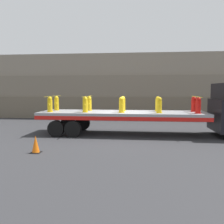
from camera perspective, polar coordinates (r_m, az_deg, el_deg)
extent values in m
plane|color=#2D2D30|center=(13.76, 2.34, -5.08)|extent=(120.00, 120.00, 0.00)
cube|color=#665B4C|center=(21.79, 3.91, 1.11)|extent=(60.00, 3.00, 1.81)
cube|color=#756B5B|center=(21.89, 3.96, 5.86)|extent=(60.00, 3.00, 1.81)
cube|color=gray|center=(22.13, 4.00, 10.53)|extent=(60.00, 3.00, 1.81)
cube|color=gray|center=(13.60, 2.36, -0.24)|extent=(8.96, 2.42, 0.14)
cube|color=red|center=(12.46, 1.97, -1.53)|extent=(8.96, 0.08, 0.20)
cube|color=red|center=(14.77, 2.68, -0.47)|extent=(8.96, 0.08, 0.20)
cylinder|color=black|center=(13.01, -8.92, -3.83)|extent=(0.85, 0.30, 0.85)
cylinder|color=black|center=(15.15, -6.69, -2.53)|extent=(0.85, 0.30, 0.85)
cylinder|color=black|center=(13.28, -12.66, -3.72)|extent=(0.85, 0.30, 0.85)
cylinder|color=black|center=(15.38, -9.95, -2.46)|extent=(0.85, 0.30, 0.85)
cylinder|color=gold|center=(13.90, -13.97, 0.09)|extent=(0.33, 0.33, 0.03)
cylinder|color=gold|center=(13.87, -14.00, 1.35)|extent=(0.27, 0.27, 0.64)
sphere|color=gold|center=(13.85, -14.04, 2.92)|extent=(0.25, 0.25, 0.25)
cylinder|color=gold|center=(13.70, -14.28, 1.62)|extent=(0.12, 0.11, 0.12)
cylinder|color=gold|center=(14.04, -13.74, 1.72)|extent=(0.12, 0.11, 0.12)
cylinder|color=gold|center=(14.90, -12.55, 0.45)|extent=(0.33, 0.33, 0.03)
cylinder|color=gold|center=(14.87, -12.57, 1.63)|extent=(0.27, 0.27, 0.64)
sphere|color=gold|center=(14.86, -12.60, 3.09)|extent=(0.25, 0.25, 0.25)
cylinder|color=gold|center=(14.69, -12.81, 1.89)|extent=(0.12, 0.11, 0.12)
cylinder|color=gold|center=(15.05, -12.35, 1.97)|extent=(0.12, 0.11, 0.12)
cylinder|color=gold|center=(13.35, -6.14, 0.01)|extent=(0.33, 0.33, 0.03)
cylinder|color=gold|center=(13.32, -6.16, 1.32)|extent=(0.27, 0.27, 0.64)
sphere|color=gold|center=(13.30, -6.17, 2.95)|extent=(0.25, 0.25, 0.25)
cylinder|color=gold|center=(13.13, -6.34, 1.60)|extent=(0.12, 0.11, 0.12)
cylinder|color=gold|center=(13.50, -5.99, 1.70)|extent=(0.12, 0.11, 0.12)
cylinder|color=gold|center=(14.38, -5.22, 0.39)|extent=(0.33, 0.33, 0.03)
cylinder|color=gold|center=(14.36, -5.23, 1.61)|extent=(0.27, 0.27, 0.64)
sphere|color=gold|center=(14.34, -5.24, 3.12)|extent=(0.25, 0.25, 0.25)
cylinder|color=gold|center=(14.17, -5.38, 1.88)|extent=(0.12, 0.11, 0.12)
cylinder|color=gold|center=(14.54, -5.08, 1.96)|extent=(0.12, 0.11, 0.12)
cylinder|color=gold|center=(13.06, 2.19, -0.08)|extent=(0.33, 0.33, 0.03)
cylinder|color=gold|center=(13.04, 2.20, 1.26)|extent=(0.27, 0.27, 0.64)
sphere|color=gold|center=(13.01, 2.20, 2.93)|extent=(0.25, 0.25, 0.25)
cylinder|color=gold|center=(12.84, 2.14, 1.55)|extent=(0.12, 0.11, 0.12)
cylinder|color=gold|center=(13.22, 2.26, 1.65)|extent=(0.12, 0.11, 0.12)
cylinder|color=gold|center=(14.12, 2.52, 0.31)|extent=(0.33, 0.33, 0.03)
cylinder|color=gold|center=(14.09, 2.52, 1.56)|extent=(0.27, 0.27, 0.64)
sphere|color=gold|center=(14.08, 2.53, 3.10)|extent=(0.25, 0.25, 0.25)
cylinder|color=gold|center=(13.90, 2.47, 1.83)|extent=(0.12, 0.11, 0.12)
cylinder|color=gold|center=(14.28, 2.57, 1.92)|extent=(0.12, 0.11, 0.12)
cylinder|color=gold|center=(13.06, 10.71, -0.17)|extent=(0.33, 0.33, 0.03)
cylinder|color=gold|center=(13.04, 10.73, 1.18)|extent=(0.27, 0.27, 0.64)
sphere|color=gold|center=(13.02, 10.76, 2.84)|extent=(0.25, 0.25, 0.25)
cylinder|color=gold|center=(12.85, 10.80, 1.46)|extent=(0.12, 0.11, 0.12)
cylinder|color=gold|center=(13.22, 10.68, 1.57)|extent=(0.12, 0.11, 0.12)
cylinder|color=gold|center=(14.12, 10.39, 0.23)|extent=(0.33, 0.33, 0.03)
cylinder|color=gold|center=(14.09, 10.42, 1.48)|extent=(0.27, 0.27, 0.64)
sphere|color=gold|center=(14.08, 10.44, 3.02)|extent=(0.25, 0.25, 0.25)
cylinder|color=gold|center=(13.90, 10.47, 1.75)|extent=(0.12, 0.11, 0.12)
cylinder|color=gold|center=(14.28, 10.37, 1.84)|extent=(0.12, 0.11, 0.12)
cylinder|color=red|center=(13.35, 19.05, -0.25)|extent=(0.33, 0.33, 0.03)
cylinder|color=red|center=(13.32, 19.09, 1.07)|extent=(0.27, 0.27, 0.64)
sphere|color=red|center=(13.30, 19.13, 2.70)|extent=(0.25, 0.25, 0.25)
cylinder|color=red|center=(13.14, 19.27, 1.34)|extent=(0.12, 0.11, 0.12)
cylinder|color=red|center=(13.50, 18.92, 1.45)|extent=(0.12, 0.11, 0.12)
cylinder|color=red|center=(14.38, 18.13, 0.15)|extent=(0.33, 0.33, 0.03)
cylinder|color=red|center=(14.36, 18.16, 1.37)|extent=(0.27, 0.27, 0.64)
sphere|color=red|center=(14.34, 18.21, 2.88)|extent=(0.25, 0.25, 0.25)
cylinder|color=red|center=(14.17, 18.32, 1.63)|extent=(0.12, 0.11, 0.12)
cylinder|color=red|center=(14.54, 18.02, 1.73)|extent=(0.12, 0.11, 0.12)
cube|color=yellow|center=(14.35, -13.30, 3.53)|extent=(0.05, 2.62, 0.01)
cube|color=yellow|center=(13.82, -5.69, 3.59)|extent=(0.05, 2.62, 0.01)
cube|color=yellow|center=(13.82, 18.67, 3.34)|extent=(0.05, 2.62, 0.01)
cube|color=black|center=(10.24, -17.01, -8.83)|extent=(0.38, 0.38, 0.03)
cone|color=orange|center=(10.17, -17.06, -6.97)|extent=(0.29, 0.29, 0.65)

